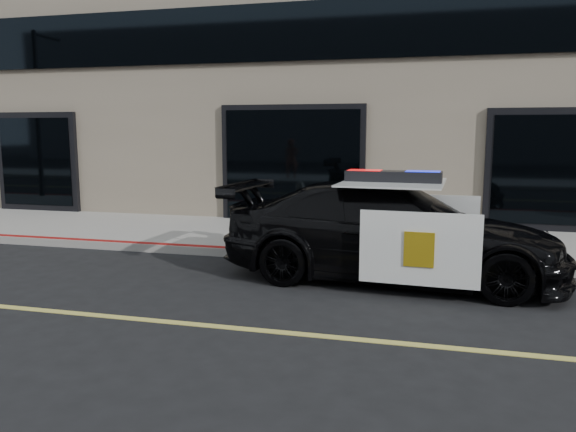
# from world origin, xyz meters

# --- Properties ---
(ground) EXTENTS (120.00, 120.00, 0.00)m
(ground) POSITION_xyz_m (0.00, 0.00, 0.00)
(ground) COLOR black
(ground) RESTS_ON ground
(sidewalk_n) EXTENTS (60.00, 3.50, 0.15)m
(sidewalk_n) POSITION_xyz_m (0.00, 5.25, 0.07)
(sidewalk_n) COLOR gray
(sidewalk_n) RESTS_ON ground
(police_car) EXTENTS (2.67, 5.35, 1.68)m
(police_car) POSITION_xyz_m (1.65, 2.69, 0.75)
(police_car) COLOR black
(police_car) RESTS_ON ground
(fire_hydrant) EXTENTS (0.33, 0.46, 0.72)m
(fire_hydrant) POSITION_xyz_m (-1.39, 4.27, 0.49)
(fire_hydrant) COLOR silver
(fire_hydrant) RESTS_ON sidewalk_n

